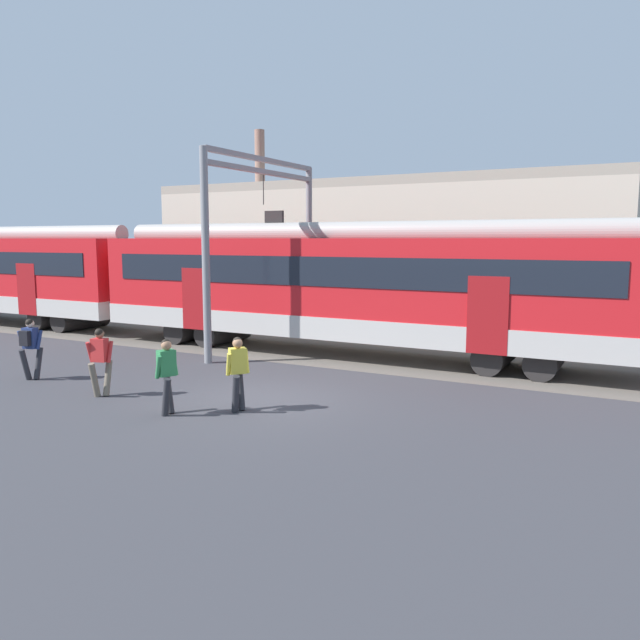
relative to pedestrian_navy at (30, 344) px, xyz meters
The scene contains 8 objects.
ground_plane 6.82m from the pedestrian_navy, ahead, with size 160.00×160.00×0.00m, color #38383D.
track_bed 8.97m from the pedestrian_navy, 125.09° to the left, with size 80.00×4.40×0.01m, color #605951.
pedestrian_navy is the anchor object (origin of this frame).
pedestrian_red 3.09m from the pedestrian_navy, ahead, with size 0.53×0.70×1.67m.
pedestrian_green 5.62m from the pedestrian_navy, ahead, with size 0.56×0.65×1.67m.
pedestrian_yellow 6.74m from the pedestrian_navy, ahead, with size 0.52×0.67×1.67m.
catenary_gantry 8.48m from the pedestrian_navy, 69.35° to the left, with size 0.24×6.64×6.53m.
background_building 16.49m from the pedestrian_navy, 78.34° to the left, with size 21.50×5.00×9.20m.
Camera 1 is at (7.98, -11.97, 3.78)m, focal length 35.00 mm.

